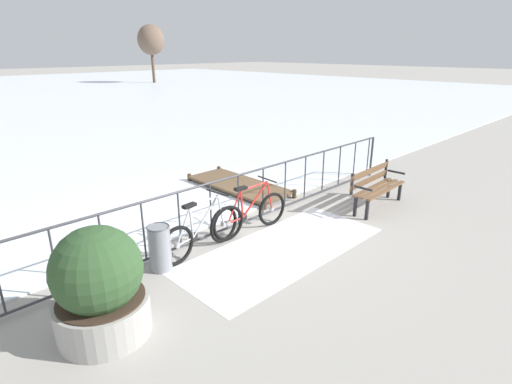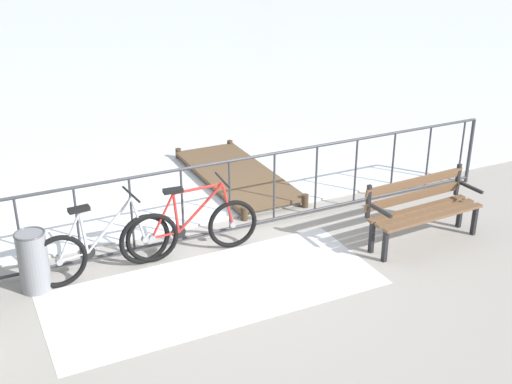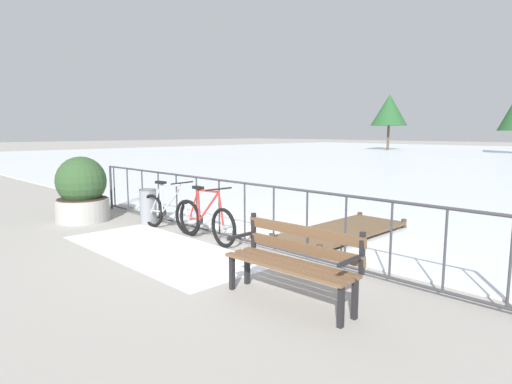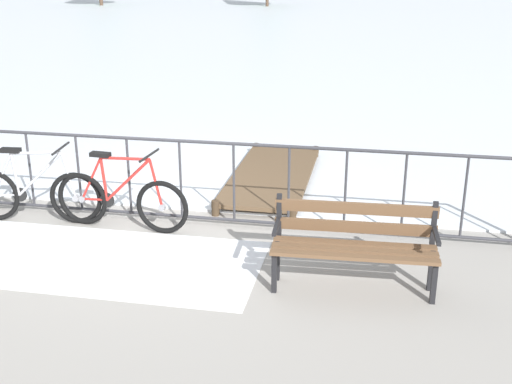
{
  "view_description": "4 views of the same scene",
  "coord_description": "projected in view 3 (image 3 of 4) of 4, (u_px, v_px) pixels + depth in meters",
  "views": [
    {
      "loc": [
        -5.05,
        -5.26,
        3.23
      ],
      "look_at": [
        -0.12,
        -0.26,
        0.74
      ],
      "focal_mm": 28.08,
      "sensor_mm": 36.0,
      "label": 1
    },
    {
      "loc": [
        -2.8,
        -7.18,
        4.01
      ],
      "look_at": [
        0.48,
        -0.49,
        0.78
      ],
      "focal_mm": 45.42,
      "sensor_mm": 36.0,
      "label": 2
    },
    {
      "loc": [
        5.52,
        -4.86,
        1.9
      ],
      "look_at": [
        0.38,
        0.22,
        0.88
      ],
      "focal_mm": 30.24,
      "sensor_mm": 36.0,
      "label": 3
    },
    {
      "loc": [
        2.65,
        -7.12,
        3.11
      ],
      "look_at": [
        1.42,
        -0.77,
        0.75
      ],
      "focal_mm": 45.34,
      "sensor_mm": 36.0,
      "label": 4
    }
  ],
  "objects": [
    {
      "name": "ground_plane",
      "position": [
        232.0,
        241.0,
        7.54
      ],
      "size": [
        160.0,
        160.0,
        0.0
      ],
      "primitive_type": "plane",
      "color": "#9E9991"
    },
    {
      "name": "planter_with_shrub",
      "position": [
        82.0,
        191.0,
        9.15
      ],
      "size": [
        1.1,
        1.1,
        1.38
      ],
      "color": "#9E9B96",
      "rests_on": "ground"
    },
    {
      "name": "bicycle_near_railing",
      "position": [
        206.0,
        220.0,
        7.49
      ],
      "size": [
        1.71,
        0.52,
        0.97
      ],
      "color": "black",
      "rests_on": "ground"
    },
    {
      "name": "wooden_dock",
      "position": [
        343.0,
        230.0,
        7.84
      ],
      "size": [
        1.1,
        2.82,
        0.2
      ],
      "color": "brown",
      "rests_on": "ground"
    },
    {
      "name": "park_bench",
      "position": [
        294.0,
        257.0,
        4.82
      ],
      "size": [
        1.62,
        0.55,
        0.89
      ],
      "color": "brown",
      "rests_on": "ground"
    },
    {
      "name": "trash_bin",
      "position": [
        148.0,
        206.0,
        8.85
      ],
      "size": [
        0.35,
        0.35,
        0.73
      ],
      "color": "gray",
      "rests_on": "ground"
    },
    {
      "name": "tree_west_mid",
      "position": [
        389.0,
        110.0,
        42.94
      ],
      "size": [
        3.57,
        3.57,
        5.55
      ],
      "color": "brown",
      "rests_on": "ground"
    },
    {
      "name": "railing_fence",
      "position": [
        232.0,
        210.0,
        7.46
      ],
      "size": [
        9.06,
        0.06,
        1.07
      ],
      "color": "#38383D",
      "rests_on": "ground"
    },
    {
      "name": "bicycle_second",
      "position": [
        169.0,
        212.0,
        8.29
      ],
      "size": [
        1.71,
        0.52,
        0.97
      ],
      "color": "black",
      "rests_on": "ground"
    },
    {
      "name": "snow_patch",
      "position": [
        160.0,
        249.0,
        6.98
      ],
      "size": [
        3.86,
        1.61,
        0.01
      ],
      "primitive_type": "cube",
      "color": "white",
      "rests_on": "ground"
    }
  ]
}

